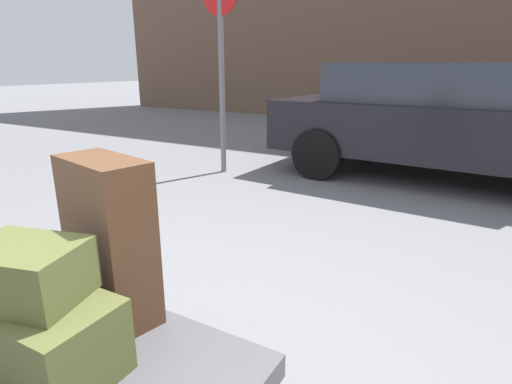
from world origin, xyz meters
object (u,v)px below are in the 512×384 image
at_px(duffel_bag_olive_topmost_pile, 25,272).
at_px(no_parking_sign, 221,54).
at_px(parked_car, 450,119).
at_px(duffel_bag_olive_rear_left, 36,333).
at_px(suitcase_brown_center, 109,240).

distance_m(duffel_bag_olive_topmost_pile, no_parking_sign, 4.34).
bearing_deg(parked_car, duffel_bag_olive_topmost_pile, -99.15).
distance_m(duffel_bag_olive_rear_left, parked_car, 5.01).
distance_m(suitcase_brown_center, no_parking_sign, 4.01).
bearing_deg(suitcase_brown_center, parked_car, 92.43).
distance_m(suitcase_brown_center, parked_car, 4.64).
xyz_separation_m(duffel_bag_olive_rear_left, suitcase_brown_center, (-0.02, 0.37, 0.21)).
bearing_deg(parked_car, suitcase_brown_center, -100.15).
height_order(parked_car, no_parking_sign, no_parking_sign).
xyz_separation_m(duffel_bag_olive_rear_left, no_parking_sign, (-1.84, 3.84, 1.05)).
relative_size(duffel_bag_olive_rear_left, duffel_bag_olive_topmost_pile, 1.62).
height_order(suitcase_brown_center, no_parking_sign, no_parking_sign).
height_order(suitcase_brown_center, duffel_bag_olive_topmost_pile, suitcase_brown_center).
xyz_separation_m(suitcase_brown_center, no_parking_sign, (-1.82, 3.47, 0.84)).
relative_size(suitcase_brown_center, no_parking_sign, 0.28).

